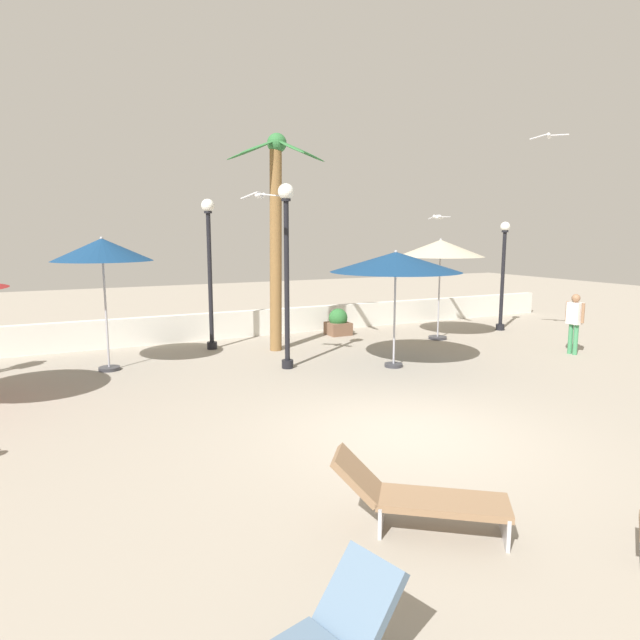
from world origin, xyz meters
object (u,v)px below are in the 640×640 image
Objects in this scene: patio_umbrella_1 at (441,249)px; guest_2 at (575,318)px; seagull_2 at (438,217)px; seagull_1 at (549,136)px; patio_umbrella_4 at (102,251)px; lamp_post_1 at (503,270)px; palm_tree_0 at (276,221)px; lamp_post_2 at (209,260)px; lounge_chair_0 at (419,497)px; lamp_post_0 at (287,256)px; patio_umbrella_0 at (396,262)px; seagull_0 at (260,196)px; planter at (338,323)px.

patio_umbrella_1 is 1.89× the size of guest_2.
guest_2 is at bearing -72.12° from seagull_2.
seagull_1 is (1.79, -2.21, 3.06)m from patio_umbrella_1.
patio_umbrella_4 is 12.41m from lamp_post_1.
palm_tree_0 reaches higher than lamp_post_2.
palm_tree_0 is at bearing 177.74° from lamp_post_1.
seagull_1 is at bearing -67.73° from seagull_2.
lamp_post_1 is at bearing 42.20° from lounge_chair_0.
lamp_post_0 is at bearing -23.39° from patio_umbrella_4.
lamp_post_2 is 7.32m from seagull_2.
lounge_chair_0 is at bearing -121.77° from patio_umbrella_0.
patio_umbrella_4 is at bearing 167.46° from seagull_1.
seagull_1 reaches higher than lamp_post_0.
palm_tree_0 reaches higher than seagull_0.
lamp_post_0 is at bearing -166.15° from patio_umbrella_1.
lamp_post_1 is at bearing 0.26° from patio_umbrella_4.
lamp_post_2 is 2.25× the size of lounge_chair_0.
patio_umbrella_0 is 6.74m from lamp_post_1.
patio_umbrella_0 is 6.81m from patio_umbrella_4.
lamp_post_1 is 13.71m from lounge_chair_0.
palm_tree_0 is at bearing 172.42° from patio_umbrella_1.
lounge_chair_0 is 12.38m from seagull_1.
patio_umbrella_4 reaches higher than patio_umbrella_0.
lamp_post_0 is 1.57m from seagull_0.
seagull_1 is (8.14, -0.51, 1.78)m from seagull_0.
patio_umbrella_0 reaches higher than planter.
patio_umbrella_1 is at bearing 36.64° from patio_umbrella_0.
patio_umbrella_4 is 10.07m from seagull_2.
seagull_2 is 4.61m from planter.
lamp_post_2 is 3.66m from seagull_0.
seagull_1 reaches higher than patio_umbrella_4.
seagull_2 reaches higher than planter.
palm_tree_0 is 3.17× the size of lounge_chair_0.
seagull_2 is at bearing -21.53° from planter.
patio_umbrella_4 is at bearing -175.24° from palm_tree_0.
patio_umbrella_0 is 1.92× the size of guest_2.
patio_umbrella_0 is 0.87× the size of lamp_post_1.
lamp_post_0 reaches higher than patio_umbrella_1.
patio_umbrella_1 is at bearing -172.99° from lamp_post_1.
seagull_2 is at bearing 20.17° from seagull_0.
palm_tree_0 is 2.75m from seagull_0.
guest_2 is 1.91× the size of planter.
seagull_2 is (7.73, 9.63, 3.34)m from lounge_chair_0.
seagull_0 reaches higher than seagull_2.
seagull_2 reaches higher than patio_umbrella_0.
lamp_post_2 is 3.66× the size of seagull_2.
seagull_0 is (-6.35, -1.70, 1.28)m from patio_umbrella_1.
patio_umbrella_1 reaches higher than patio_umbrella_0.
seagull_2 is (3.77, 3.23, 1.19)m from patio_umbrella_0.
lounge_chair_0 is (-0.55, -10.41, -2.10)m from lamp_post_2.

